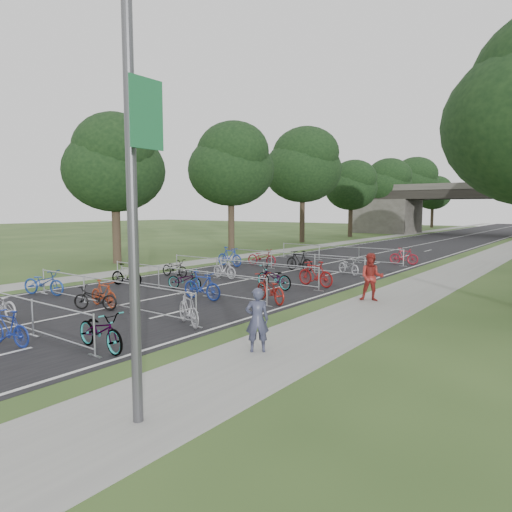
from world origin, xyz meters
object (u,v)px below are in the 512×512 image
at_px(overpass_bridge, 469,209).
at_px(lamppost, 132,174).
at_px(pedestrian_a, 257,320).
at_px(pedestrian_b, 372,277).

xyz_separation_m(overpass_bridge, lamppost, (8.33, -63.00, 0.75)).
bearing_deg(lamppost, overpass_bridge, 97.53).
distance_m(lamppost, pedestrian_a, 5.60).
bearing_deg(pedestrian_b, overpass_bridge, 76.73).
xyz_separation_m(lamppost, pedestrian_a, (-0.70, 4.36, -3.44)).
distance_m(pedestrian_a, pedestrian_b, 7.96).
relative_size(overpass_bridge, lamppost, 3.78).
xyz_separation_m(pedestrian_a, pedestrian_b, (-0.25, 7.95, 0.12)).
bearing_deg(pedestrian_a, pedestrian_b, -129.69).
relative_size(overpass_bridge, pedestrian_b, 16.12).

